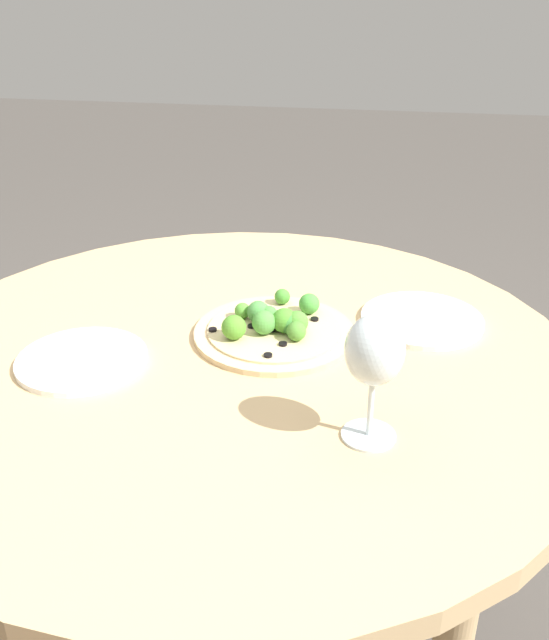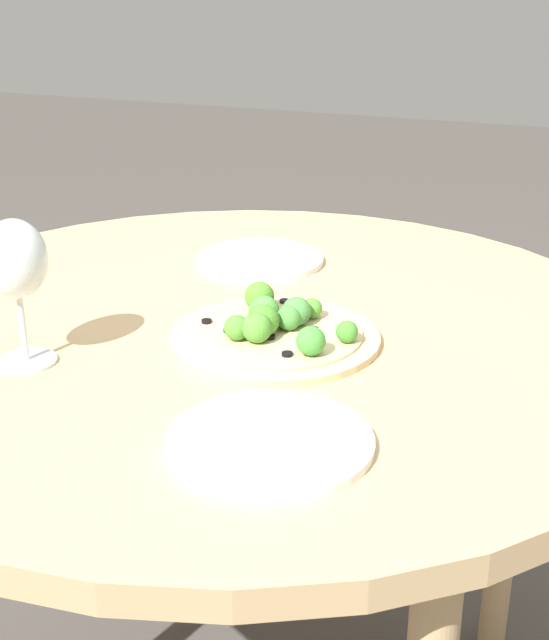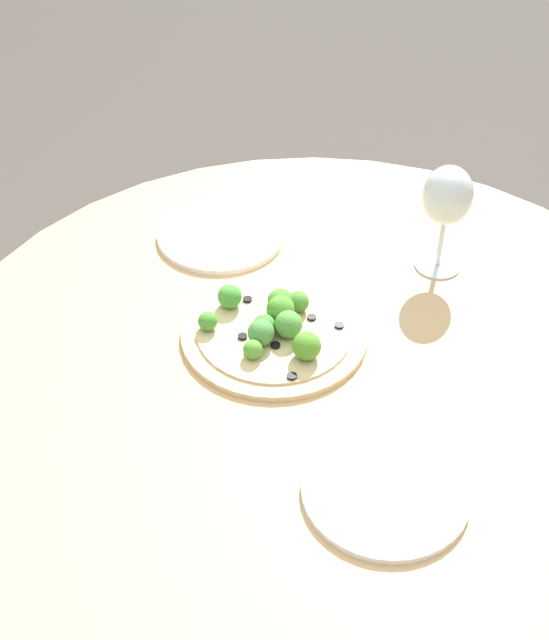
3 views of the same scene
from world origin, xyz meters
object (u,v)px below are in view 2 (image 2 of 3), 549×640
(pizza, at_px, (275,330))
(wine_glass, at_px, (15,263))
(plate_far, at_px, (270,442))
(plate_near, at_px, (260,260))

(pizza, xyz_separation_m, wine_glass, (0.17, -0.26, 0.11))
(plate_far, bearing_deg, plate_near, -156.53)
(pizza, height_order, plate_far, pizza)
(pizza, relative_size, plate_far, 1.28)
(wine_glass, distance_m, plate_far, 0.38)
(pizza, bearing_deg, plate_near, -154.08)
(plate_near, bearing_deg, pizza, 25.92)
(wine_glass, relative_size, plate_far, 0.85)
(pizza, relative_size, wine_glass, 1.50)
(wine_glass, bearing_deg, plate_far, 77.80)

